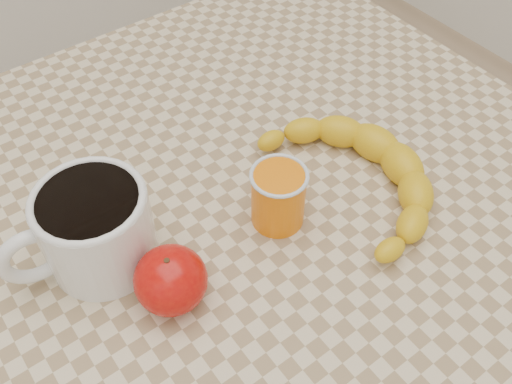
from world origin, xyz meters
TOP-DOWN VIEW (x-y plane):
  - table at (0.00, 0.00)m, footprint 0.80×0.80m
  - coffee_mug at (-0.17, 0.04)m, footprint 0.16×0.12m
  - orange_juice_glass at (0.01, -0.03)m, footprint 0.06×0.06m
  - apple at (-0.13, -0.05)m, footprint 0.09×0.09m
  - banana at (0.10, -0.05)m, footprint 0.27×0.33m

SIDE VIEW (x-z plane):
  - table at x=0.00m, z-range 0.29..1.04m
  - banana at x=0.10m, z-range 0.75..0.79m
  - apple at x=-0.13m, z-range 0.75..0.81m
  - orange_juice_glass at x=0.01m, z-range 0.75..0.82m
  - coffee_mug at x=-0.17m, z-range 0.75..0.85m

